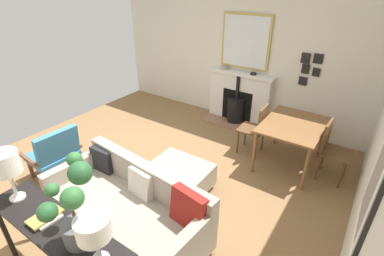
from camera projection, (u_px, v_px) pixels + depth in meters
The scene contains 19 objects.
ground_plane at pixel (141, 183), 4.13m from camera, with size 5.64×5.38×0.01m, color olive.
wall_left at pixel (235, 48), 5.49m from camera, with size 0.12×5.38×2.87m, color beige.
fireplace at pixel (238, 100), 5.70m from camera, with size 0.56×1.35×1.04m.
mirror_over_mantel at pixel (246, 42), 5.23m from camera, with size 0.04×0.96×1.00m.
mantel_bowl_near at pixel (224, 68), 5.60m from camera, with size 0.14×0.14×0.05m.
mantel_bowl_far at pixel (253, 73), 5.29m from camera, with size 0.12×0.12×0.04m.
framed_print_on_back_wall at pixel (377, 182), 1.76m from camera, with size 0.71×0.04×0.98m.
sofa at pixel (128, 209), 3.19m from camera, with size 1.06×2.02×0.82m.
ottoman at pixel (180, 175), 3.89m from camera, with size 0.64×0.82×0.40m.
armchair_accent at pixel (55, 152), 4.00m from camera, with size 0.71×0.64×0.85m.
console_table at pixel (57, 233), 2.45m from camera, with size 0.39×1.60×0.79m.
table_lamp_near_end at pixel (5, 165), 2.52m from camera, with size 0.25×0.25×0.52m.
table_lamp_far_end at pixel (93, 229), 1.95m from camera, with size 0.25×0.25×0.43m.
potted_plant at pixel (73, 207), 2.08m from camera, with size 0.47×0.44×0.72m.
book_stack at pixel (46, 217), 2.46m from camera, with size 0.28×0.20×0.04m.
dining_table at pixel (293, 129), 4.24m from camera, with size 1.11×0.85×0.73m.
dining_chair_near_fireplace at pixel (257, 126), 4.58m from camera, with size 0.41×0.41×0.88m.
dining_chair_by_back_wall at pixel (331, 146), 4.02m from camera, with size 0.42×0.42×0.89m.
photo_gallery_row at pixel (309, 67), 4.78m from camera, with size 0.02×0.35×0.57m.
Camera 1 is at (2.26, 2.44, 2.67)m, focal length 26.31 mm.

